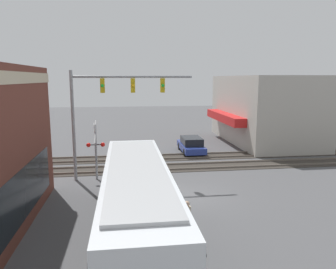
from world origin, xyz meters
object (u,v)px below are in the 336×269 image
Objects in this scene: crossing_signal at (96,145)px; city_bus at (137,199)px; pedestrian_near_bus at (187,222)px; parked_car_blue at (191,145)px.

city_bus is at bearing -164.83° from crossing_signal.
crossing_signal is 10.10m from pedestrian_near_bus.
city_bus is 2.74× the size of parked_car_blue.
crossing_signal is (8.41, 2.28, 0.59)m from city_bus.
city_bus is 2.18m from pedestrian_near_bus.
city_bus reaches higher than pedestrian_near_bus.
pedestrian_near_bus is (-9.08, -4.20, -1.39)m from crossing_signal.
pedestrian_near_bus is at bearing -155.20° from crossing_signal.
parked_car_blue is (6.77, -7.68, -1.63)m from crossing_signal.
parked_car_blue is at bearing -48.60° from crossing_signal.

